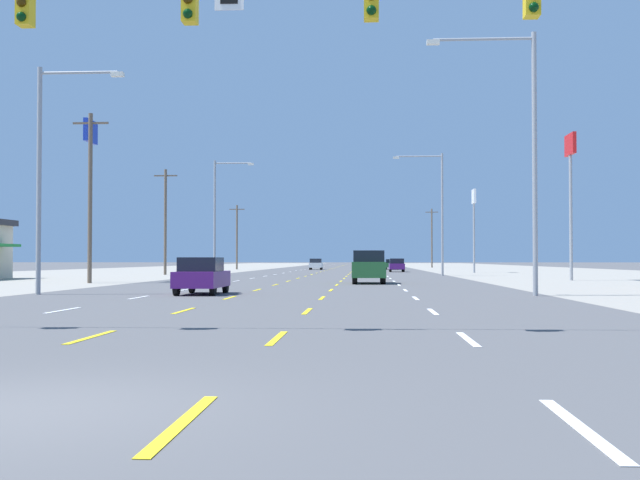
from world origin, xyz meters
TOP-DOWN VIEW (x-y plane):
  - ground_plane at (0.00, 66.00)m, footprint 572.00×572.00m
  - lot_apron_left at (-24.75, 66.00)m, footprint 28.00×440.00m
  - lot_apron_right at (24.75, 66.00)m, footprint 28.00×440.00m
  - lane_markings at (0.00, 104.50)m, footprint 10.64×227.60m
  - signal_span_wire at (-0.01, 8.37)m, footprint 26.40×0.53m
  - hatchback_inner_left_nearest at (-3.44, 24.92)m, footprint 1.72×3.90m
  - suv_inner_right_near at (3.58, 40.01)m, footprint 1.98×4.90m
  - hatchback_far_right_mid at (6.95, 83.12)m, footprint 1.72×3.90m
  - hatchback_inner_left_midfar at (-3.51, 101.24)m, footprint 1.72×3.90m
  - sedan_far_right_far at (7.01, 102.82)m, footprint 1.80×4.50m
  - suv_inner_right_farther at (3.41, 118.79)m, footprint 1.98×4.90m
  - pole_sign_left_row_1 at (-14.15, 41.49)m, footprint 0.24×2.02m
  - pole_sign_right_row_1 at (17.49, 47.33)m, footprint 0.24×2.29m
  - pole_sign_right_row_2 at (15.07, 77.96)m, footprint 0.24×1.91m
  - streetlight_left_row_0 at (-9.80, 24.27)m, footprint 3.65×0.26m
  - streetlight_right_row_0 at (9.73, 24.27)m, footprint 4.38×0.26m
  - streetlight_left_row_1 at (-9.83, 62.22)m, footprint 3.63×0.26m
  - streetlight_right_row_1 at (9.73, 62.22)m, footprint 4.42×0.26m
  - utility_pole_left_row_0 at (-13.44, 39.49)m, footprint 2.20×0.26m
  - utility_pole_left_row_1 at (-15.39, 65.09)m, footprint 2.20×0.26m
  - utility_pole_left_row_2 at (-15.08, 104.22)m, footprint 2.20×0.26m
  - utility_pole_right_row_3 at (14.92, 130.28)m, footprint 2.20×0.26m

SIDE VIEW (x-z plane):
  - ground_plane at x=0.00m, z-range 0.00..0.00m
  - lot_apron_left at x=-24.75m, z-range 0.00..0.01m
  - lot_apron_right at x=24.75m, z-range 0.00..0.01m
  - lane_markings at x=0.00m, z-range 0.00..0.01m
  - sedan_far_right_far at x=7.01m, z-range 0.03..1.49m
  - hatchback_inner_left_nearest at x=-3.44m, z-range 0.01..1.55m
  - hatchback_far_right_mid at x=6.95m, z-range 0.01..1.55m
  - hatchback_inner_left_midfar at x=-3.51m, z-range 0.01..1.55m
  - suv_inner_right_near at x=3.58m, z-range 0.04..2.02m
  - suv_inner_right_farther at x=3.41m, z-range 0.04..2.02m
  - utility_pole_left_row_2 at x=-15.08m, z-range 0.19..9.43m
  - signal_span_wire at x=-0.01m, z-range 0.79..9.50m
  - utility_pole_left_row_1 at x=-15.39m, z-range 0.20..10.10m
  - utility_pole_right_row_3 at x=14.92m, z-range 0.20..10.48m
  - utility_pole_left_row_0 at x=-13.44m, z-range 0.20..10.60m
  - streetlight_left_row_0 at x=-9.80m, z-range 0.71..10.17m
  - streetlight_left_row_1 at x=-9.83m, z-range 0.72..11.06m
  - streetlight_right_row_0 at x=9.73m, z-range 0.82..11.41m
  - streetlight_right_row_1 at x=9.73m, z-range 0.82..11.65m
  - pole_sign_right_row_2 at x=15.07m, z-range 2.21..11.21m
  - pole_sign_right_row_1 at x=17.49m, z-range 2.59..12.69m
  - pole_sign_left_row_1 at x=-14.15m, z-range 2.48..12.82m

